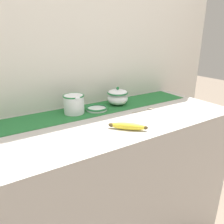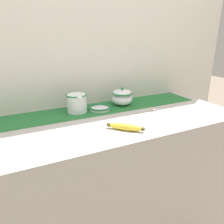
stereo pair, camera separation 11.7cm
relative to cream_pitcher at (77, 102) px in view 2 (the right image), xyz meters
The scene contains 8 objects.
countertop 0.56m from the cream_pitcher, 61.04° to the right, with size 1.54×0.62×0.92m, color #B7B2AD.
back_wall 0.29m from the cream_pitcher, 55.59° to the left, with size 2.34×0.04×2.40m, color silver.
table_runner 0.12m from the cream_pitcher, ahead, with size 1.42×0.24×0.00m, color #236B33.
cream_pitcher is the anchor object (origin of this frame).
sugar_bowl 0.31m from the cream_pitcher, ahead, with size 0.14×0.14×0.12m.
small_dish 0.15m from the cream_pitcher, ahead, with size 0.13×0.13×0.02m.
banana 0.38m from the cream_pitcher, 69.96° to the right, with size 0.16×0.15×0.04m.
spoon 0.46m from the cream_pitcher, 23.49° to the right, with size 0.16×0.03×0.01m.
Camera 2 is at (-0.46, -1.02, 1.36)m, focal length 35.00 mm.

